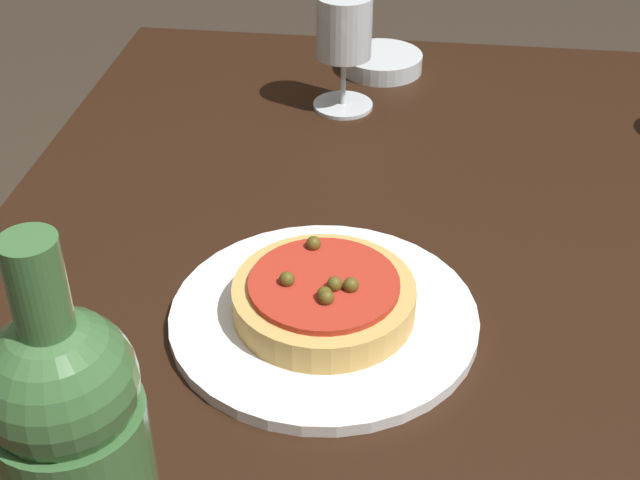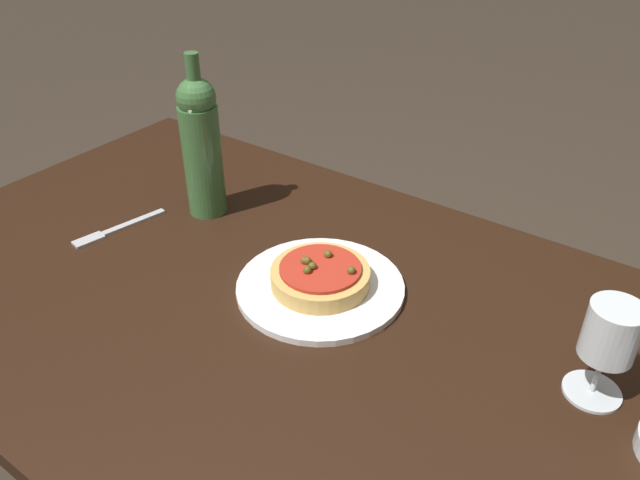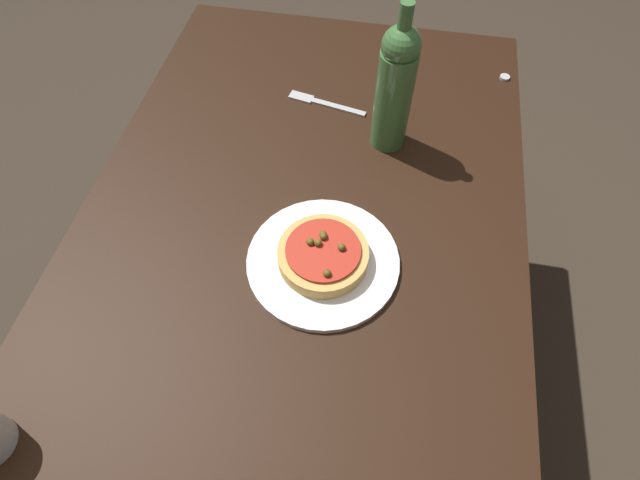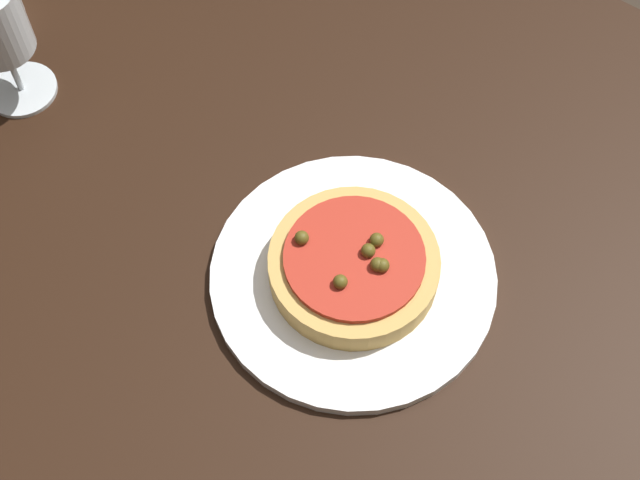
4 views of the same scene
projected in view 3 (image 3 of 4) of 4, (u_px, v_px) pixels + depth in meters
ground_plane at (305, 371)px, 1.59m from camera, size 14.00×14.00×0.00m
dining_table at (298, 260)px, 1.03m from camera, size 1.45×0.88×0.76m
dinner_plate at (323, 261)px, 0.92m from camera, size 0.28×0.28×0.01m
pizza at (323, 254)px, 0.90m from camera, size 0.17×0.17×0.05m
wine_bottle at (395, 87)px, 0.98m from camera, size 0.08×0.08×0.32m
fork at (322, 103)px, 1.17m from camera, size 0.06×0.19×0.00m
bottle_cap at (505, 77)px, 1.22m from camera, size 0.02×0.02×0.01m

